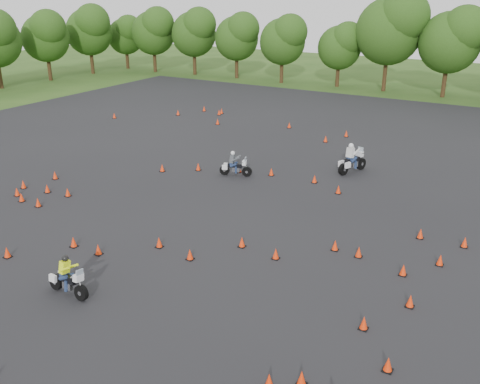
% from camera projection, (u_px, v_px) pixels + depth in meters
% --- Properties ---
extents(ground, '(140.00, 140.00, 0.00)m').
position_uv_depth(ground, '(194.00, 246.00, 23.32)').
color(ground, '#2D5119').
rests_on(ground, ground).
extents(asphalt_pad, '(62.00, 62.00, 0.00)m').
position_uv_depth(asphalt_pad, '(259.00, 201.00, 28.15)').
color(asphalt_pad, black).
rests_on(asphalt_pad, ground).
extents(treeline, '(87.06, 32.75, 10.81)m').
position_uv_depth(treeline, '(445.00, 57.00, 47.99)').
color(treeline, '#264714').
rests_on(treeline, ground).
extents(traffic_cones, '(36.81, 33.05, 0.45)m').
position_uv_depth(traffic_cones, '(248.00, 200.00, 27.70)').
color(traffic_cones, '#FB340A').
rests_on(traffic_cones, asphalt_pad).
extents(rider_grey, '(2.05, 1.16, 1.51)m').
position_uv_depth(rider_grey, '(236.00, 163.00, 31.73)').
color(rider_grey, '#464A4E').
rests_on(rider_grey, ground).
extents(rider_yellow, '(1.98, 0.71, 1.51)m').
position_uv_depth(rider_yellow, '(66.00, 277.00, 19.36)').
color(rider_yellow, '#E9FF16').
rests_on(rider_yellow, ground).
extents(rider_white, '(1.50, 2.50, 1.84)m').
position_uv_depth(rider_white, '(353.00, 158.00, 32.24)').
color(rider_white, beige).
rests_on(rider_white, ground).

